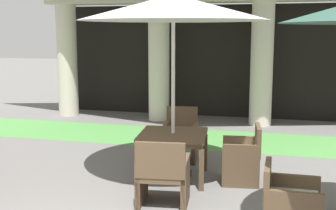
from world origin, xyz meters
name	(u,v)px	position (x,y,z in m)	size (l,w,h in m)	color
lawn_strip	(193,138)	(0.00, 5.68, 0.00)	(10.46, 1.77, 0.01)	#519347
patio_table_near_foreground	(173,139)	(0.22, 3.09, 0.61)	(1.09, 1.09, 0.70)	brown
patio_umbrella_near_foreground	(173,9)	(0.22, 3.09, 2.49)	(2.72, 2.72, 2.76)	#2D2D2D
patio_chair_near_foreground_south	(163,175)	(0.35, 2.06, 0.40)	(0.70, 0.66, 0.87)	brown
patio_chair_near_foreground_north	(181,137)	(0.10, 4.11, 0.40)	(0.62, 0.64, 0.89)	brown
patio_chair_near_foreground_east	(243,156)	(1.24, 3.21, 0.39)	(0.60, 0.64, 0.85)	brown
patio_chair_mid_right_west	(289,206)	(1.88, 1.39, 0.41)	(0.58, 0.60, 0.84)	brown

